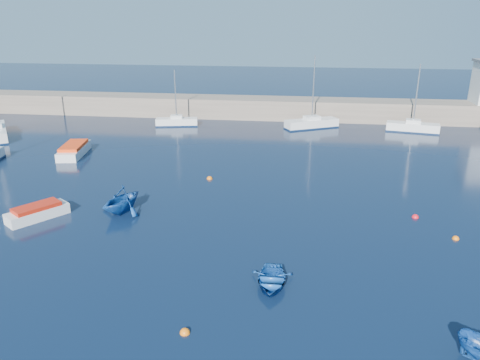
# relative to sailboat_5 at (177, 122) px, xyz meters

# --- Properties ---
(ground) EXTENTS (220.00, 220.00, 0.00)m
(ground) POSITION_rel_sailboat_5_xyz_m (11.69, -39.68, -0.54)
(ground) COLOR black
(ground) RESTS_ON ground
(back_wall) EXTENTS (96.00, 4.50, 2.60)m
(back_wall) POSITION_rel_sailboat_5_xyz_m (11.69, 6.32, 0.76)
(back_wall) COLOR #746759
(back_wall) RESTS_ON ground
(sailboat_5) EXTENTS (5.30, 2.41, 6.85)m
(sailboat_5) POSITION_rel_sailboat_5_xyz_m (0.00, 0.00, 0.00)
(sailboat_5) COLOR silver
(sailboat_5) RESTS_ON ground
(sailboat_6) EXTENTS (6.70, 4.71, 8.65)m
(sailboat_6) POSITION_rel_sailboat_5_xyz_m (16.67, 1.04, 0.05)
(sailboat_6) COLOR silver
(sailboat_6) RESTS_ON ground
(sailboat_7) EXTENTS (6.14, 2.78, 7.87)m
(sailboat_7) POSITION_rel_sailboat_5_xyz_m (28.49, 0.62, 0.05)
(sailboat_7) COLOR silver
(sailboat_7) RESTS_ON ground
(motorboat_1) EXTENTS (3.49, 4.08, 0.99)m
(motorboat_1) POSITION_rel_sailboat_5_xyz_m (-2.18, -28.57, -0.08)
(motorboat_1) COLOR silver
(motorboat_1) RESTS_ON ground
(motorboat_2) EXTENTS (2.78, 5.69, 1.12)m
(motorboat_2) POSITION_rel_sailboat_5_xyz_m (-6.78, -13.79, -0.01)
(motorboat_2) COLOR silver
(motorboat_2) RESTS_ON ground
(dinghy_center) EXTENTS (2.22, 3.10, 0.64)m
(dinghy_center) POSITION_rel_sailboat_5_xyz_m (14.22, -34.85, -0.22)
(dinghy_center) COLOR #154590
(dinghy_center) RESTS_ON ground
(dinghy_left) EXTENTS (4.16, 4.44, 1.89)m
(dinghy_left) POSITION_rel_sailboat_5_xyz_m (3.14, -26.74, 0.41)
(dinghy_left) COLOR #154590
(dinghy_left) RESTS_ON ground
(buoy_0) EXTENTS (0.46, 0.46, 0.46)m
(buoy_0) POSITION_rel_sailboat_5_xyz_m (10.74, -39.15, -0.54)
(buoy_0) COLOR orange
(buoy_0) RESTS_ON ground
(buoy_1) EXTENTS (0.47, 0.47, 0.47)m
(buoy_1) POSITION_rel_sailboat_5_xyz_m (23.47, -25.02, -0.54)
(buoy_1) COLOR red
(buoy_1) RESTS_ON ground
(buoy_2) EXTENTS (0.43, 0.43, 0.43)m
(buoy_2) POSITION_rel_sailboat_5_xyz_m (25.25, -28.05, -0.54)
(buoy_2) COLOR orange
(buoy_2) RESTS_ON ground
(buoy_3) EXTENTS (0.50, 0.50, 0.50)m
(buoy_3) POSITION_rel_sailboat_5_xyz_m (7.90, -19.07, -0.54)
(buoy_3) COLOR orange
(buoy_3) RESTS_ON ground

